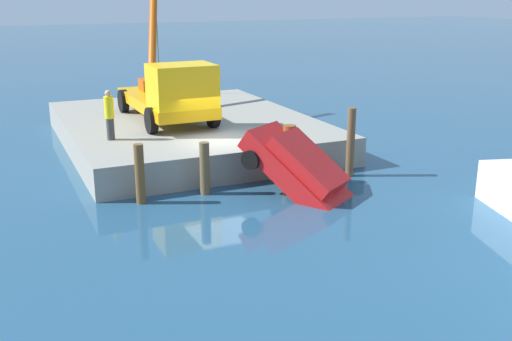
# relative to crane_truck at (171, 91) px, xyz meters

# --- Properties ---
(ground) EXTENTS (200.00, 200.00, 0.00)m
(ground) POSITION_rel_crane_truck_xyz_m (3.69, 0.81, -2.41)
(ground) COLOR navy
(dock) EXTENTS (12.41, 9.90, 1.10)m
(dock) POSITION_rel_crane_truck_xyz_m (-0.63, 0.81, -1.86)
(dock) COLOR gray
(dock) RESTS_ON ground
(crane_truck) EXTENTS (10.01, 3.19, 6.36)m
(crane_truck) POSITION_rel_crane_truck_xyz_m (0.00, 0.00, 0.00)
(crane_truck) COLOR orange
(crane_truck) RESTS_ON dock
(dock_worker) EXTENTS (0.34, 0.34, 1.82)m
(dock_worker) POSITION_rel_crane_truck_xyz_m (2.00, -2.88, -0.38)
(dock_worker) COLOR #393939
(dock_worker) RESTS_ON dock
(salvaged_car) EXTENTS (4.34, 3.70, 3.18)m
(salvaged_car) POSITION_rel_crane_truck_xyz_m (7.53, 2.15, -1.76)
(salvaged_car) COLOR red
(salvaged_car) RESTS_ON ground
(piling_near) EXTENTS (0.30, 0.30, 1.88)m
(piling_near) POSITION_rel_crane_truck_xyz_m (6.11, -2.84, -1.47)
(piling_near) COLOR brown
(piling_near) RESTS_ON ground
(piling_mid) EXTENTS (0.32, 0.32, 1.72)m
(piling_mid) POSITION_rel_crane_truck_xyz_m (6.10, -0.74, -1.55)
(piling_mid) COLOR brown
(piling_mid) RESTS_ON ground
(piling_far) EXTENTS (0.44, 0.44, 2.01)m
(piling_far) POSITION_rel_crane_truck_xyz_m (6.14, 2.28, -1.41)
(piling_far) COLOR brown
(piling_far) RESTS_ON ground
(piling_end) EXTENTS (0.29, 0.29, 2.44)m
(piling_end) POSITION_rel_crane_truck_xyz_m (6.32, 4.60, -1.19)
(piling_end) COLOR brown
(piling_end) RESTS_ON ground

